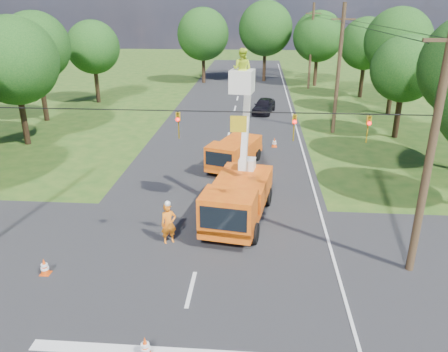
# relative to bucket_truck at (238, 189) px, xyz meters

# --- Properties ---
(ground) EXTENTS (140.00, 140.00, 0.00)m
(ground) POSITION_rel_bucket_truck_xyz_m (-1.47, 14.40, -1.72)
(ground) COLOR #254D17
(ground) RESTS_ON ground
(road_main) EXTENTS (12.00, 100.00, 0.06)m
(road_main) POSITION_rel_bucket_truck_xyz_m (-1.47, 14.40, -1.72)
(road_main) COLOR black
(road_main) RESTS_ON ground
(road_cross) EXTENTS (56.00, 10.00, 0.07)m
(road_cross) POSITION_rel_bucket_truck_xyz_m (-1.47, -3.60, -1.72)
(road_cross) COLOR black
(road_cross) RESTS_ON ground
(edge_line) EXTENTS (0.12, 90.00, 0.02)m
(edge_line) POSITION_rel_bucket_truck_xyz_m (4.13, 14.40, -1.72)
(edge_line) COLOR silver
(edge_line) RESTS_ON ground
(bucket_truck) EXTENTS (3.33, 6.63, 8.13)m
(bucket_truck) POSITION_rel_bucket_truck_xyz_m (0.00, 0.00, 0.00)
(bucket_truck) COLOR orange
(bucket_truck) RESTS_ON ground
(second_truck) EXTENTS (3.51, 5.65, 1.99)m
(second_truck) POSITION_rel_bucket_truck_xyz_m (-0.63, 7.43, -0.68)
(second_truck) COLOR orange
(second_truck) RESTS_ON ground
(ground_worker) EXTENTS (0.82, 0.72, 1.90)m
(ground_worker) POSITION_rel_bucket_truck_xyz_m (-2.94, -2.25, -0.77)
(ground_worker) COLOR #E54713
(ground_worker) RESTS_ON ground
(distant_car) EXTENTS (2.57, 4.49, 1.44)m
(distant_car) POSITION_rel_bucket_truck_xyz_m (1.40, 22.77, -1.00)
(distant_car) COLOR black
(distant_car) RESTS_ON ground
(traffic_cone_0) EXTENTS (0.38, 0.38, 0.71)m
(traffic_cone_0) POSITION_rel_bucket_truck_xyz_m (-2.34, -8.94, -1.36)
(traffic_cone_0) COLOR #DD450B
(traffic_cone_0) RESTS_ON ground
(traffic_cone_2) EXTENTS (0.38, 0.38, 0.71)m
(traffic_cone_2) POSITION_rel_bucket_truck_xyz_m (-0.44, 2.97, -1.36)
(traffic_cone_2) COLOR #DD450B
(traffic_cone_2) RESTS_ON ground
(traffic_cone_3) EXTENTS (0.38, 0.38, 0.71)m
(traffic_cone_3) POSITION_rel_bucket_truck_xyz_m (0.86, 5.87, -1.36)
(traffic_cone_3) COLOR #DD450B
(traffic_cone_3) RESTS_ON ground
(traffic_cone_4) EXTENTS (0.38, 0.38, 0.71)m
(traffic_cone_4) POSITION_rel_bucket_truck_xyz_m (-7.31, -5.06, -1.36)
(traffic_cone_4) COLOR #DD450B
(traffic_cone_4) RESTS_ON ground
(traffic_cone_6) EXTENTS (0.38, 0.38, 0.71)m
(traffic_cone_6) POSITION_rel_bucket_truck_xyz_m (2.11, 12.02, -1.36)
(traffic_cone_6) COLOR #DD450B
(traffic_cone_6) RESTS_ON ground
(pole_right_near) EXTENTS (1.80, 0.30, 10.00)m
(pole_right_near) POSITION_rel_bucket_truck_xyz_m (7.03, -3.60, 3.39)
(pole_right_near) COLOR #4C3823
(pole_right_near) RESTS_ON ground
(pole_right_mid) EXTENTS (1.80, 0.30, 10.00)m
(pole_right_mid) POSITION_rel_bucket_truck_xyz_m (7.03, 16.40, 3.39)
(pole_right_mid) COLOR #4C3823
(pole_right_mid) RESTS_ON ground
(pole_right_far) EXTENTS (1.80, 0.30, 10.00)m
(pole_right_far) POSITION_rel_bucket_truck_xyz_m (7.03, 36.40, 3.39)
(pole_right_far) COLOR #4C3823
(pole_right_far) RESTS_ON ground
(signal_span) EXTENTS (18.00, 0.29, 1.07)m
(signal_span) POSITION_rel_bucket_truck_xyz_m (0.75, -3.61, 4.16)
(signal_span) COLOR black
(signal_span) RESTS_ON ground
(tree_left_d) EXTENTS (6.20, 6.20, 9.24)m
(tree_left_d) POSITION_rel_bucket_truck_xyz_m (-16.47, 11.40, 4.40)
(tree_left_d) COLOR #382616
(tree_left_d) RESTS_ON ground
(tree_left_e) EXTENTS (5.80, 5.80, 9.41)m
(tree_left_e) POSITION_rel_bucket_truck_xyz_m (-18.27, 18.40, 4.77)
(tree_left_e) COLOR #382616
(tree_left_e) RESTS_ON ground
(tree_left_f) EXTENTS (5.40, 5.40, 8.40)m
(tree_left_f) POSITION_rel_bucket_truck_xyz_m (-16.27, 26.40, 3.97)
(tree_left_f) COLOR #382616
(tree_left_f) RESTS_ON ground
(tree_right_c) EXTENTS (5.00, 5.00, 7.83)m
(tree_right_c) POSITION_rel_bucket_truck_xyz_m (11.73, 15.40, 3.59)
(tree_right_c) COLOR #382616
(tree_right_c) RESTS_ON ground
(tree_right_d) EXTENTS (6.00, 6.00, 9.70)m
(tree_right_d) POSITION_rel_bucket_truck_xyz_m (13.33, 23.40, 4.96)
(tree_right_d) COLOR #382616
(tree_right_d) RESTS_ON ground
(tree_right_e) EXTENTS (5.60, 5.60, 8.63)m
(tree_right_e) POSITION_rel_bucket_truck_xyz_m (12.33, 31.40, 4.09)
(tree_right_e) COLOR #382616
(tree_right_e) RESTS_ON ground
(tree_far_a) EXTENTS (6.60, 6.60, 9.50)m
(tree_far_a) POSITION_rel_bucket_truck_xyz_m (-6.47, 39.40, 4.47)
(tree_far_a) COLOR #382616
(tree_far_a) RESTS_ON ground
(tree_far_b) EXTENTS (7.00, 7.00, 10.32)m
(tree_far_b) POSITION_rel_bucket_truck_xyz_m (1.53, 41.40, 5.09)
(tree_far_b) COLOR #382616
(tree_far_b) RESTS_ON ground
(tree_far_c) EXTENTS (6.20, 6.20, 9.18)m
(tree_far_c) POSITION_rel_bucket_truck_xyz_m (8.03, 38.40, 4.34)
(tree_far_c) COLOR #382616
(tree_far_c) RESTS_ON ground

